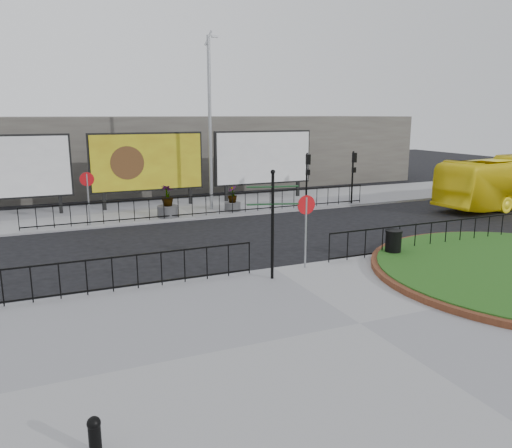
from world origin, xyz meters
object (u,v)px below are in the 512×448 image
planter_b (168,206)px  litter_bin (393,244)px  bollard (95,435)px  bus (512,182)px  billboard_mid (147,162)px  fingerpost_sign (273,214)px  planter_c (233,202)px  lamp_post (210,121)px

planter_b → litter_bin: bearing=-61.3°
litter_bin → planter_b: (-5.70, 10.41, 0.07)m
bollard → bus: bearing=28.1°
billboard_mid → bollard: (-5.04, -20.46, -2.12)m
billboard_mid → bus: bearing=-21.6°
billboard_mid → litter_bin: billboard_mid is taller
bus → billboard_mid: bearing=62.7°
fingerpost_sign → planter_c: bearing=95.0°
bollard → planter_b: (5.34, 17.30, 0.22)m
billboard_mid → planter_c: 5.24m
bus → planter_b: 19.32m
billboard_mid → bus: billboard_mid is taller
billboard_mid → bus: 20.57m
bollard → bus: size_ratio=0.06×
lamp_post → fingerpost_sign: size_ratio=2.68×
planter_c → lamp_post: bearing=131.2°
billboard_mid → fingerpost_sign: size_ratio=1.80×
billboard_mid → litter_bin: bearing=-66.1°
lamp_post → fingerpost_sign: bearing=-99.6°
bollard → lamp_post: bearing=66.5°
bollard → planter_c: bearing=63.1°
lamp_post → fingerpost_sign: 12.45m
litter_bin → planter_c: (-2.14, 10.63, -0.01)m
planter_b → billboard_mid: bearing=95.4°
bollard → bus: 27.39m
fingerpost_sign → bus: (18.11, 6.42, -0.75)m
lamp_post → bollard: lamp_post is taller
billboard_mid → bollard: bearing=-103.8°
lamp_post → fingerpost_sign: lamp_post is taller
billboard_mid → bus: size_ratio=0.60×
bollard → planter_c: planter_c is taller
lamp_post → planter_c: 4.40m
bollard → bus: bus is taller
lamp_post → litter_bin: bearing=-75.5°
planter_c → fingerpost_sign: bearing=-104.6°
lamp_post → bollard: 20.63m
fingerpost_sign → bus: size_ratio=0.33×
billboard_mid → bus: (19.09, -7.56, -1.15)m
billboard_mid → lamp_post: 4.23m
litter_bin → planter_c: 10.84m
billboard_mid → fingerpost_sign: 14.01m
bollard → litter_bin: litter_bin is taller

